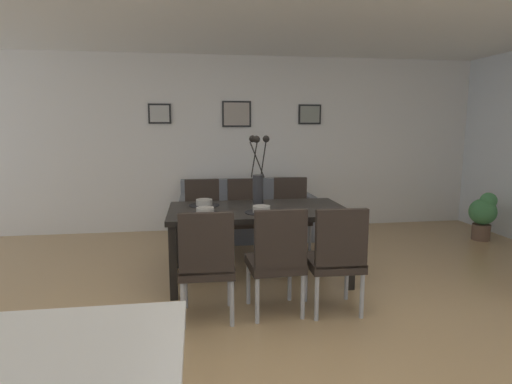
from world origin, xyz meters
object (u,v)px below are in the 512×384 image
at_px(dining_chair_far_right, 246,213).
at_px(dining_chair_mid_right, 291,211).
at_px(centerpiece_vase, 258,181).
at_px(bowl_near_left, 205,210).
at_px(dining_chair_far_left, 277,256).
at_px(dining_chair_mid_left, 336,255).
at_px(sofa, 246,217).
at_px(potted_plant, 483,214).
at_px(dining_chair_near_right, 203,214).
at_px(bowl_far_left, 261,208).
at_px(dining_chair_near_left, 207,260).
at_px(framed_picture_left, 160,114).
at_px(dining_table, 258,215).
at_px(bowl_near_right, 204,202).
at_px(framed_picture_center, 237,114).
at_px(framed_picture_right, 310,114).

distance_m(dining_chair_far_right, dining_chair_mid_right, 0.59).
relative_size(centerpiece_vase, bowl_near_left, 4.32).
bearing_deg(dining_chair_far_left, dining_chair_mid_left, -4.68).
bearing_deg(sofa, bowl_near_left, -108.04).
bearing_deg(bowl_near_left, potted_plant, 17.61).
distance_m(dining_chair_near_right, bowl_far_left, 1.28).
distance_m(dining_chair_near_left, dining_chair_mid_left, 1.07).
relative_size(dining_chair_near_right, bowl_near_left, 5.41).
xyz_separation_m(framed_picture_left, potted_plant, (4.43, -1.14, -1.38)).
relative_size(dining_chair_mid_left, framed_picture_left, 2.85).
relative_size(dining_chair_near_left, framed_picture_left, 2.85).
xyz_separation_m(dining_chair_near_right, bowl_far_left, (0.54, -1.13, 0.27)).
height_order(dining_chair_near_right, bowl_near_left, dining_chair_near_right).
xyz_separation_m(dining_chair_far_right, dining_chair_mid_left, (0.54, -1.80, 0.00)).
height_order(dining_table, dining_chair_mid_right, dining_chair_mid_right).
height_order(dining_table, dining_chair_near_right, dining_chair_near_right).
height_order(dining_chair_mid_left, dining_chair_mid_right, same).
distance_m(dining_chair_near_left, framed_picture_left, 3.34).
height_order(dining_chair_near_right, dining_chair_far_left, same).
height_order(bowl_near_right, framed_picture_center, framed_picture_center).
bearing_deg(framed_picture_left, dining_chair_far_right, -48.83).
relative_size(dining_chair_mid_right, centerpiece_vase, 1.25).
bearing_deg(dining_chair_far_left, dining_chair_near_right, 107.70).
height_order(centerpiece_vase, framed_picture_left, framed_picture_left).
xyz_separation_m(dining_chair_mid_left, dining_chair_mid_right, (0.05, 1.84, 0.00)).
bearing_deg(dining_chair_mid_left, framed_picture_right, 78.86).
height_order(dining_chair_far_right, bowl_near_right, dining_chair_far_right).
bearing_deg(potted_plant, dining_table, -163.20).
xyz_separation_m(dining_table, framed_picture_center, (-0.00, 2.14, 1.08)).
distance_m(dining_table, dining_chair_far_left, 0.89).
distance_m(bowl_near_left, bowl_far_left, 0.54).
bearing_deg(dining_chair_far_left, framed_picture_center, 90.49).
distance_m(dining_chair_near_left, dining_chair_mid_right, 2.14).
height_order(dining_chair_near_right, bowl_far_left, dining_chair_near_right).
xyz_separation_m(dining_chair_near_left, bowl_near_right, (0.01, 1.13, 0.27)).
xyz_separation_m(dining_chair_mid_right, framed_picture_right, (0.56, 1.22, 1.24)).
height_order(dining_chair_near_right, framed_picture_right, framed_picture_right).
bearing_deg(framed_picture_left, dining_chair_far_left, -69.20).
distance_m(dining_chair_near_right, sofa, 1.00).
bearing_deg(framed_picture_right, sofa, -155.32).
distance_m(dining_chair_near_left, dining_chair_far_right, 1.87).
xyz_separation_m(dining_table, potted_plant, (3.31, 1.00, -0.29)).
bearing_deg(dining_table, framed_picture_right, 62.35).
relative_size(dining_table, framed_picture_center, 4.19).
xyz_separation_m(dining_table, bowl_far_left, (-0.00, -0.22, 0.11)).
distance_m(dining_chair_mid_right, sofa, 0.92).
distance_m(sofa, framed_picture_center, 1.55).
bearing_deg(dining_table, centerpiece_vase, 55.35).
relative_size(dining_chair_far_left, centerpiece_vase, 1.25).
xyz_separation_m(dining_chair_near_left, potted_plant, (3.86, 1.91, -0.14)).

